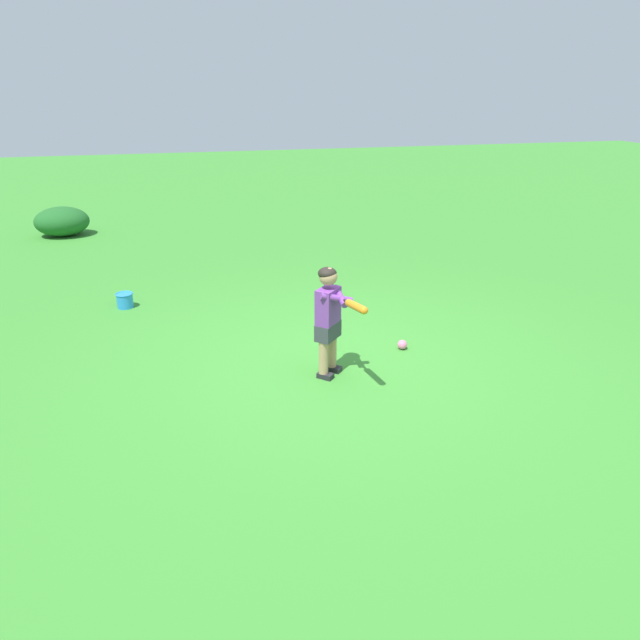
% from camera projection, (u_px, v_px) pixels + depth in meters
% --- Properties ---
extents(ground_plane, '(40.00, 40.00, 0.00)m').
position_uv_depth(ground_plane, '(341.00, 364.00, 5.95)').
color(ground_plane, '#38842D').
extents(child_batter, '(0.35, 0.77, 1.08)m').
position_uv_depth(child_batter, '(330.00, 313.00, 5.47)').
color(child_batter, '#232328').
rests_on(child_batter, ground).
extents(play_ball_near_batter, '(0.10, 0.10, 0.10)m').
position_uv_depth(play_ball_near_batter, '(402.00, 345.00, 6.26)').
color(play_ball_near_batter, pink).
rests_on(play_ball_near_batter, ground).
extents(toy_bucket, '(0.22, 0.22, 0.19)m').
position_uv_depth(toy_bucket, '(125.00, 300.00, 7.40)').
color(toy_bucket, '#2884DB').
rests_on(toy_bucket, ground).
extents(shrub_left_background, '(0.96, 0.79, 0.53)m').
position_uv_depth(shrub_left_background, '(62.00, 221.00, 10.80)').
color(shrub_left_background, '#1E5B23').
rests_on(shrub_left_background, ground).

